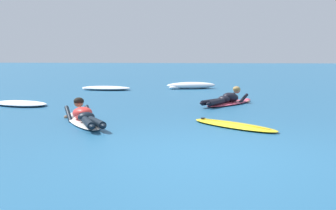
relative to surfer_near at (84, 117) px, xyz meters
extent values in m
plane|color=#235B84|center=(2.62, 7.57, -0.14)|extent=(120.00, 120.00, 0.00)
ellipsoid|color=white|center=(-0.04, 0.08, -0.10)|extent=(1.59, 2.28, 0.07)
ellipsoid|color=white|center=(-0.59, 1.05, -0.09)|extent=(0.26, 0.27, 0.06)
ellipsoid|color=red|center=(-0.07, 0.12, 0.06)|extent=(0.67, 0.78, 0.35)
ellipsoid|color=black|center=(0.12, -0.22, 0.03)|extent=(0.43, 0.41, 0.20)
cylinder|color=black|center=(0.32, -0.74, 0.00)|extent=(0.48, 0.78, 0.14)
ellipsoid|color=black|center=(0.50, -1.10, 0.00)|extent=(0.19, 0.24, 0.08)
cylinder|color=black|center=(0.46, -0.66, 0.00)|extent=(0.55, 0.75, 0.14)
ellipsoid|color=black|center=(0.68, -1.00, 0.00)|extent=(0.19, 0.24, 0.08)
cylinder|color=black|center=(-0.44, 0.33, -0.02)|extent=(0.38, 0.59, 0.36)
sphere|color=#8C6647|center=(-0.64, 0.68, -0.12)|extent=(0.09, 0.09, 0.09)
cylinder|color=black|center=(-0.05, 0.53, -0.02)|extent=(0.38, 0.59, 0.36)
sphere|color=#8C6647|center=(-0.23, 0.86, -0.12)|extent=(0.09, 0.09, 0.09)
sphere|color=#8C6647|center=(-0.26, 0.46, 0.25)|extent=(0.21, 0.21, 0.21)
ellipsoid|color=black|center=(-0.25, 0.44, 0.28)|extent=(0.29, 0.28, 0.16)
ellipsoid|color=#E54C66|center=(3.06, 3.83, -0.10)|extent=(1.67, 2.27, 0.07)
ellipsoid|color=#E54C66|center=(3.62, 4.77, -0.09)|extent=(0.29, 0.28, 0.06)
ellipsoid|color=black|center=(3.09, 3.88, 0.06)|extent=(0.67, 0.75, 0.34)
ellipsoid|color=black|center=(2.90, 3.56, 0.03)|extent=(0.44, 0.41, 0.20)
cylinder|color=black|center=(2.55, 3.12, 0.00)|extent=(0.57, 0.75, 0.14)
ellipsoid|color=black|center=(2.32, 2.79, 0.00)|extent=(0.20, 0.24, 0.08)
cylinder|color=black|center=(2.69, 3.04, 0.00)|extent=(0.49, 0.78, 0.14)
ellipsoid|color=black|center=(2.50, 2.68, 0.00)|extent=(0.20, 0.24, 0.08)
cylinder|color=black|center=(3.08, 4.29, -0.02)|extent=(0.36, 0.52, 0.32)
sphere|color=tan|center=(3.26, 4.61, -0.12)|extent=(0.09, 0.09, 0.09)
cylinder|color=black|center=(3.44, 4.05, -0.02)|extent=(0.36, 0.52, 0.32)
sphere|color=tan|center=(3.62, 4.35, -0.12)|extent=(0.09, 0.09, 0.09)
sphere|color=tan|center=(3.28, 4.20, 0.25)|extent=(0.21, 0.21, 0.21)
ellipsoid|color=#AD894C|center=(3.27, 4.18, 0.28)|extent=(0.29, 0.28, 0.16)
ellipsoid|color=yellow|center=(3.05, -0.04, -0.10)|extent=(1.89, 1.79, 0.07)
cube|color=yellow|center=(3.05, -0.04, -0.06)|extent=(1.30, 1.19, 0.01)
cone|color=black|center=(2.43, 0.52, -0.13)|extent=(0.14, 0.14, 0.16)
ellipsoid|color=white|center=(1.61, 9.29, 0.00)|extent=(2.17, 1.23, 0.28)
ellipsoid|color=white|center=(2.08, 9.54, -0.04)|extent=(0.77, 0.72, 0.20)
ellipsoid|color=white|center=(1.04, 9.04, -0.06)|extent=(0.78, 0.71, 0.16)
ellipsoid|color=white|center=(-1.79, 8.33, -0.06)|extent=(2.12, 1.24, 0.15)
ellipsoid|color=white|center=(-1.27, 8.44, -0.08)|extent=(0.88, 0.77, 0.11)
ellipsoid|color=white|center=(-2.40, 8.28, -0.09)|extent=(0.81, 0.64, 0.09)
ellipsoid|color=white|center=(-2.76, 2.83, -0.08)|extent=(1.99, 1.55, 0.12)
ellipsoid|color=white|center=(-2.29, 2.80, -0.09)|extent=(0.64, 0.49, 0.08)
ellipsoid|color=white|center=(-3.28, 2.94, -0.10)|extent=(0.79, 0.78, 0.07)
camera|label=1|loc=(2.73, -8.29, 1.26)|focal=45.08mm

